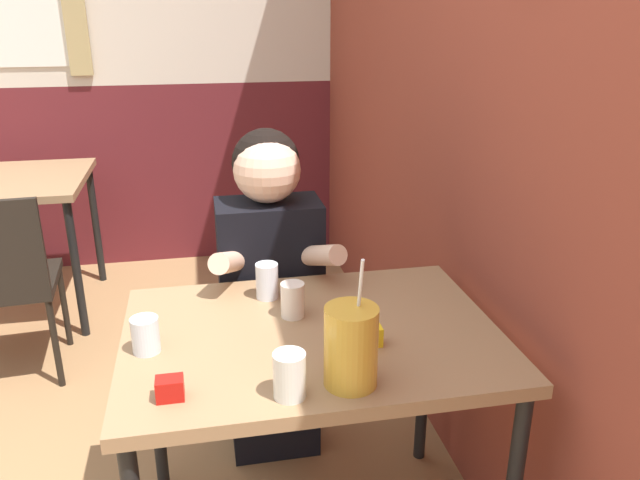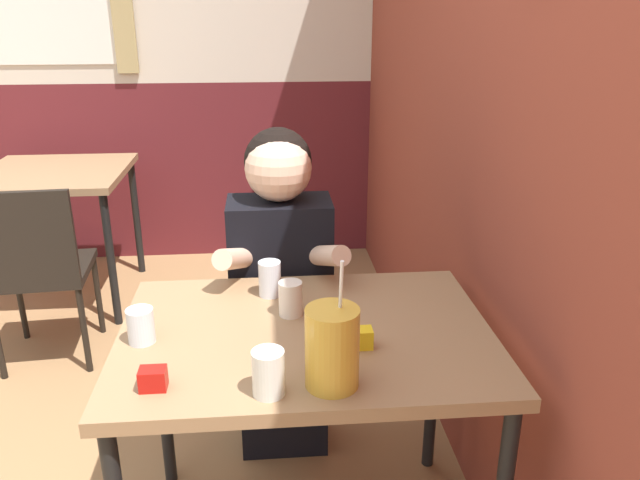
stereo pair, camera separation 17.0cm
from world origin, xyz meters
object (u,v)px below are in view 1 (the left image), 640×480
Objects in this scene: background_table at (11,194)px; cocktail_pitcher at (351,346)px; person_seated at (271,290)px; main_table at (312,355)px; chair_near_window at (1,276)px.

cocktail_pitcher is (1.24, -2.07, 0.18)m from background_table.
cocktail_pitcher reaches higher than background_table.
person_seated is (1.15, -1.34, -0.02)m from background_table.
cocktail_pitcher reaches higher than main_table.
person_seated is at bearing -36.15° from chair_near_window.
person_seated is at bearing 97.33° from cocktail_pitcher.
main_table is 3.18× the size of cocktail_pitcher.
person_seated is 0.77m from cocktail_pitcher.
chair_near_window is 1.82m from cocktail_pitcher.
main_table is 1.58m from chair_near_window.
cocktail_pitcher is at bearing -82.67° from person_seated.
background_table is at bearing 123.36° from main_table.
chair_near_window is at bearing 129.34° from cocktail_pitcher.
background_table is 1.76m from person_seated.
main_table and background_table have the same top height.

